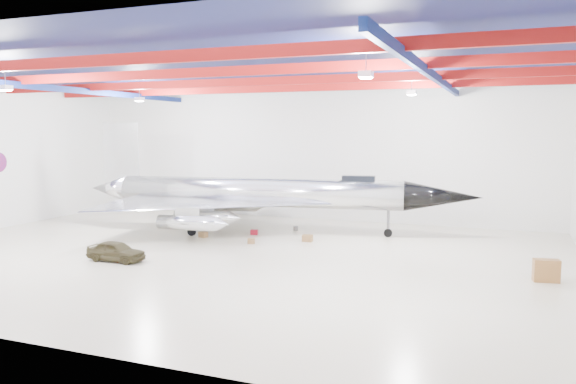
% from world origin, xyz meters
% --- Properties ---
extents(floor, '(40.00, 40.00, 0.00)m').
position_xyz_m(floor, '(0.00, 0.00, 0.00)').
color(floor, beige).
rests_on(floor, ground).
extents(wall_back, '(40.00, 0.00, 40.00)m').
position_xyz_m(wall_back, '(0.00, 15.00, 5.50)').
color(wall_back, silver).
rests_on(wall_back, floor).
extents(ceiling, '(40.00, 40.00, 0.00)m').
position_xyz_m(ceiling, '(0.00, 0.00, 11.00)').
color(ceiling, '#0A0F38').
rests_on(ceiling, wall_back).
extents(ceiling_structure, '(39.50, 29.50, 1.08)m').
position_xyz_m(ceiling_structure, '(0.00, 0.00, 10.32)').
color(ceiling_structure, maroon).
rests_on(ceiling_structure, ceiling).
extents(jet_aircraft, '(29.08, 18.84, 7.95)m').
position_xyz_m(jet_aircraft, '(-1.19, 7.71, 2.61)').
color(jet_aircraft, silver).
rests_on(jet_aircraft, floor).
extents(jeep, '(3.41, 1.39, 1.16)m').
position_xyz_m(jeep, '(-4.82, -3.74, 0.58)').
color(jeep, '#36301B').
rests_on(jeep, floor).
extents(desk, '(1.29, 0.79, 1.11)m').
position_xyz_m(desk, '(17.62, 0.34, 0.55)').
color(desk, brown).
rests_on(desk, floor).
extents(crate_ply, '(0.64, 0.56, 0.38)m').
position_xyz_m(crate_ply, '(-3.81, 4.31, 0.19)').
color(crate_ply, olive).
rests_on(crate_ply, floor).
extents(toolbox_red, '(0.58, 0.51, 0.35)m').
position_xyz_m(toolbox_red, '(-0.94, 6.53, 0.18)').
color(toolbox_red, maroon).
rests_on(toolbox_red, floor).
extents(parts_bin, '(0.66, 0.54, 0.45)m').
position_xyz_m(parts_bin, '(3.42, 5.54, 0.22)').
color(parts_bin, olive).
rests_on(parts_bin, floor).
extents(crate_small, '(0.46, 0.40, 0.27)m').
position_xyz_m(crate_small, '(-5.84, 8.52, 0.14)').
color(crate_small, '#59595B').
rests_on(crate_small, floor).
extents(oil_barrel, '(0.57, 0.52, 0.33)m').
position_xyz_m(oil_barrel, '(0.20, 3.56, 0.16)').
color(oil_barrel, olive).
rests_on(oil_barrel, floor).
extents(spares_box, '(0.42, 0.42, 0.32)m').
position_xyz_m(spares_box, '(1.23, 9.17, 0.16)').
color(spares_box, '#59595B').
rests_on(spares_box, floor).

